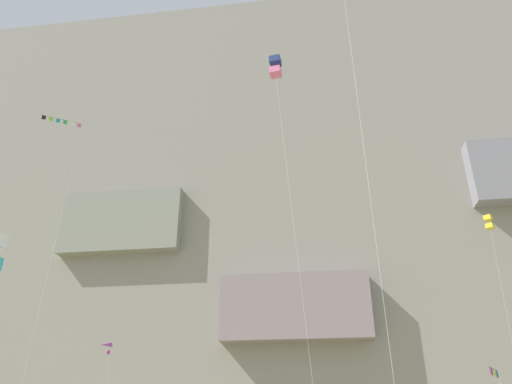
{
  "coord_description": "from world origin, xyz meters",
  "views": [
    {
      "loc": [
        3.17,
        -6.88,
        3.33
      ],
      "look_at": [
        -0.88,
        22.2,
        17.8
      ],
      "focal_mm": 34.2,
      "sensor_mm": 36.0,
      "label": 1
    }
  ],
  "objects": [
    {
      "name": "kite_box_near_cliff",
      "position": [
        0.84,
        19.76,
        26.18
      ],
      "size": [
        2.45,
        1.84,
        27.04
      ],
      "color": "navy",
      "rests_on": "ground"
    },
    {
      "name": "cliff_face",
      "position": [
        -0.0,
        62.77,
        31.99
      ],
      "size": [
        180.0,
        32.09,
        64.02
      ],
      "color": "gray",
      "rests_on": "ground"
    },
    {
      "name": "kite_box_low_left",
      "position": [
        17.58,
        33.94,
        19.27
      ],
      "size": [
        1.49,
        1.73,
        20.0
      ],
      "color": "yellow",
      "rests_on": "ground"
    },
    {
      "name": "kite_banner_front_field",
      "position": [
        15.1,
        32.49,
        6.92
      ],
      "size": [
        1.92,
        6.82,
        7.47
      ],
      "color": "black",
      "rests_on": "ground"
    },
    {
      "name": "kite_delta_far_right",
      "position": [
        -16.15,
        37.02,
        9.54
      ],
      "size": [
        3.34,
        4.48,
        9.99
      ],
      "color": "purple",
      "rests_on": "ground"
    },
    {
      "name": "kite_banner_upper_mid",
      "position": [
        -21.72,
        31.06,
        28.69
      ],
      "size": [
        4.63,
        4.02,
        31.91
      ],
      "color": "black",
      "rests_on": "ground"
    }
  ]
}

